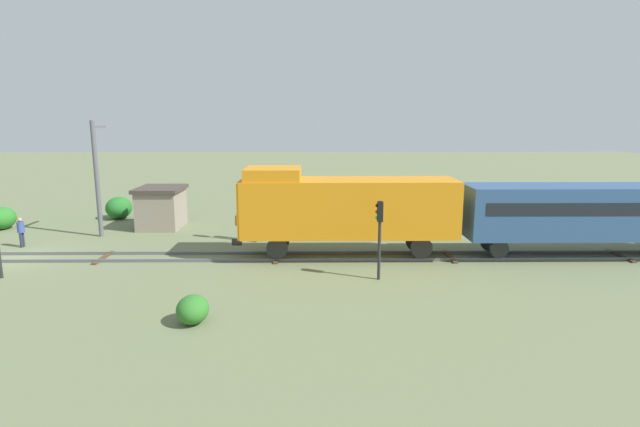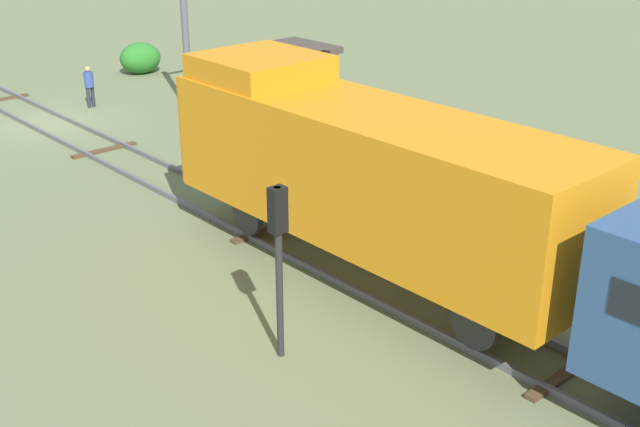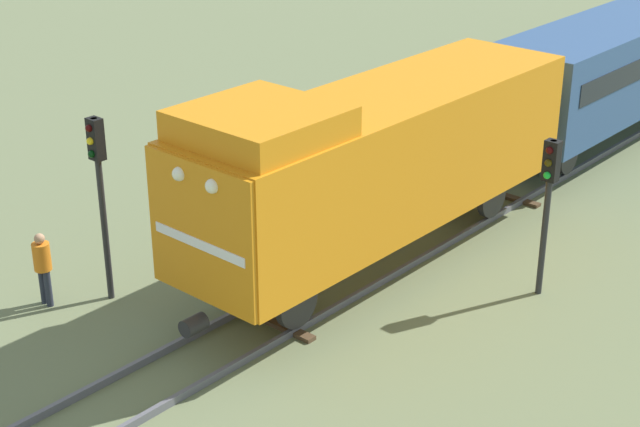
{
  "view_description": "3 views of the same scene",
  "coord_description": "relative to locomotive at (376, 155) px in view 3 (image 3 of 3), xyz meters",
  "views": [
    {
      "loc": [
        25.37,
        15.65,
        7.28
      ],
      "look_at": [
        0.56,
        15.94,
        2.48
      ],
      "focal_mm": 28.0,
      "sensor_mm": 36.0,
      "label": 1
    },
    {
      "loc": [
        12.18,
        29.27,
        8.89
      ],
      "look_at": [
        0.39,
        16.2,
        1.42
      ],
      "focal_mm": 45.0,
      "sensor_mm": 36.0,
      "label": 2
    },
    {
      "loc": [
        12.66,
        0.89,
        10.52
      ],
      "look_at": [
        0.66,
        14.54,
        2.43
      ],
      "focal_mm": 55.0,
      "sensor_mm": 36.0,
      "label": 3
    }
  ],
  "objects": [
    {
      "name": "traffic_signal_mid",
      "position": [
        -3.4,
        -5.07,
        0.13
      ],
      "size": [
        0.32,
        0.34,
        4.17
      ],
      "color": "#262628",
      "rests_on": "ground"
    },
    {
      "name": "worker_by_signal",
      "position": [
        -4.2,
        -6.17,
        -1.78
      ],
      "size": [
        0.38,
        0.38,
        1.7
      ],
      "rotation": [
        0.0,
        0.0,
        2.41
      ],
      "color": "#262B38",
      "rests_on": "ground"
    },
    {
      "name": "locomotive",
      "position": [
        0.0,
        0.0,
        0.0
      ],
      "size": [
        2.9,
        11.6,
        4.6
      ],
      "color": "orange",
      "rests_on": "railway_track"
    },
    {
      "name": "passenger_car_leading",
      "position": [
        0.0,
        13.34,
        -0.25
      ],
      "size": [
        2.84,
        14.0,
        3.66
      ],
      "color": "#2D4C7A",
      "rests_on": "railway_track"
    },
    {
      "name": "traffic_signal_far",
      "position": [
        3.6,
        1.37,
        -0.25
      ],
      "size": [
        0.32,
        0.34,
        3.61
      ],
      "color": "#262628",
      "rests_on": "ground"
    }
  ]
}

